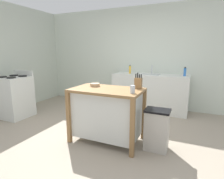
{
  "coord_description": "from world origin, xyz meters",
  "views": [
    {
      "loc": [
        1.26,
        -2.49,
        1.46
      ],
      "look_at": [
        0.02,
        0.27,
        0.83
      ],
      "focal_mm": 29.27,
      "sensor_mm": 36.0,
      "label": 1
    }
  ],
  "objects_px": {
    "kitchen_island": "(107,112)",
    "trash_bin": "(157,130)",
    "bowl_ceramic_small": "(95,85)",
    "bottle_hand_soap": "(130,70)",
    "stove": "(15,97)",
    "knife_block": "(138,83)",
    "drinking_cup": "(132,89)",
    "sink_faucet": "(152,69)",
    "bottle_spray_cleaner": "(185,72)"
  },
  "relations": [
    {
      "from": "kitchen_island",
      "to": "trash_bin",
      "type": "xyz_separation_m",
      "value": [
        0.8,
        0.04,
        -0.18
      ]
    },
    {
      "from": "trash_bin",
      "to": "bottle_hand_soap",
      "type": "bearing_deg",
      "value": 119.99
    },
    {
      "from": "knife_block",
      "to": "trash_bin",
      "type": "bearing_deg",
      "value": -28.9
    },
    {
      "from": "stove",
      "to": "sink_faucet",
      "type": "bearing_deg",
      "value": 35.04
    },
    {
      "from": "trash_bin",
      "to": "bottle_spray_cleaner",
      "type": "xyz_separation_m",
      "value": [
        0.25,
        1.84,
        0.69
      ]
    },
    {
      "from": "stove",
      "to": "knife_block",
      "type": "bearing_deg",
      "value": 1.23
    },
    {
      "from": "trash_bin",
      "to": "sink_faucet",
      "type": "distance_m",
      "value": 2.19
    },
    {
      "from": "stove",
      "to": "drinking_cup",
      "type": "bearing_deg",
      "value": -6.29
    },
    {
      "from": "sink_faucet",
      "to": "kitchen_island",
      "type": "bearing_deg",
      "value": -97.64
    },
    {
      "from": "bowl_ceramic_small",
      "to": "stove",
      "type": "bearing_deg",
      "value": 178.04
    },
    {
      "from": "kitchen_island",
      "to": "sink_faucet",
      "type": "height_order",
      "value": "sink_faucet"
    },
    {
      "from": "kitchen_island",
      "to": "bottle_hand_soap",
      "type": "distance_m",
      "value": 1.94
    },
    {
      "from": "bowl_ceramic_small",
      "to": "sink_faucet",
      "type": "bearing_deg",
      "value": 74.19
    },
    {
      "from": "sink_faucet",
      "to": "stove",
      "type": "xyz_separation_m",
      "value": [
        -2.66,
        -1.86,
        -0.56
      ]
    },
    {
      "from": "bowl_ceramic_small",
      "to": "trash_bin",
      "type": "xyz_separation_m",
      "value": [
        1.08,
        -0.07,
        -0.59
      ]
    },
    {
      "from": "drinking_cup",
      "to": "bottle_hand_soap",
      "type": "relative_size",
      "value": 0.53
    },
    {
      "from": "trash_bin",
      "to": "sink_faucet",
      "type": "xyz_separation_m",
      "value": [
        -0.53,
        2.0,
        0.71
      ]
    },
    {
      "from": "drinking_cup",
      "to": "sink_faucet",
      "type": "bearing_deg",
      "value": 95.12
    },
    {
      "from": "drinking_cup",
      "to": "stove",
      "type": "relative_size",
      "value": 0.11
    },
    {
      "from": "bottle_hand_soap",
      "to": "bottle_spray_cleaner",
      "type": "bearing_deg",
      "value": 1.0
    },
    {
      "from": "sink_faucet",
      "to": "knife_block",
      "type": "bearing_deg",
      "value": -84.59
    },
    {
      "from": "bottle_spray_cleaner",
      "to": "bottle_hand_soap",
      "type": "xyz_separation_m",
      "value": [
        -1.3,
        -0.02,
        0.0
      ]
    },
    {
      "from": "knife_block",
      "to": "bowl_ceramic_small",
      "type": "relative_size",
      "value": 1.53
    },
    {
      "from": "sink_faucet",
      "to": "bottle_hand_soap",
      "type": "height_order",
      "value": "sink_faucet"
    },
    {
      "from": "bowl_ceramic_small",
      "to": "trash_bin",
      "type": "height_order",
      "value": "bowl_ceramic_small"
    },
    {
      "from": "bowl_ceramic_small",
      "to": "bottle_hand_soap",
      "type": "bearing_deg",
      "value": 88.99
    },
    {
      "from": "bowl_ceramic_small",
      "to": "stove",
      "type": "height_order",
      "value": "stove"
    },
    {
      "from": "trash_bin",
      "to": "stove",
      "type": "bearing_deg",
      "value": 177.52
    },
    {
      "from": "sink_faucet",
      "to": "stove",
      "type": "bearing_deg",
      "value": -144.96
    },
    {
      "from": "knife_block",
      "to": "stove",
      "type": "bearing_deg",
      "value": -178.77
    },
    {
      "from": "drinking_cup",
      "to": "sink_faucet",
      "type": "xyz_separation_m",
      "value": [
        -0.2,
        2.18,
        0.09
      ]
    },
    {
      "from": "knife_block",
      "to": "sink_faucet",
      "type": "height_order",
      "value": "sink_faucet"
    },
    {
      "from": "drinking_cup",
      "to": "trash_bin",
      "type": "relative_size",
      "value": 0.18
    },
    {
      "from": "knife_block",
      "to": "stove",
      "type": "distance_m",
      "value": 2.87
    },
    {
      "from": "drinking_cup",
      "to": "knife_block",
      "type": "bearing_deg",
      "value": 93.72
    },
    {
      "from": "bottle_spray_cleaner",
      "to": "drinking_cup",
      "type": "bearing_deg",
      "value": -106.25
    },
    {
      "from": "kitchen_island",
      "to": "sink_faucet",
      "type": "xyz_separation_m",
      "value": [
        0.27,
        2.04,
        0.53
      ]
    },
    {
      "from": "trash_bin",
      "to": "sink_faucet",
      "type": "height_order",
      "value": "sink_faucet"
    },
    {
      "from": "bowl_ceramic_small",
      "to": "drinking_cup",
      "type": "height_order",
      "value": "drinking_cup"
    },
    {
      "from": "trash_bin",
      "to": "stove",
      "type": "height_order",
      "value": "stove"
    },
    {
      "from": "bottle_spray_cleaner",
      "to": "stove",
      "type": "bearing_deg",
      "value": -153.69
    },
    {
      "from": "kitchen_island",
      "to": "sink_faucet",
      "type": "distance_m",
      "value": 2.13
    },
    {
      "from": "bowl_ceramic_small",
      "to": "bottle_hand_soap",
      "type": "xyz_separation_m",
      "value": [
        0.03,
        1.75,
        0.1
      ]
    },
    {
      "from": "kitchen_island",
      "to": "bottle_hand_soap",
      "type": "bearing_deg",
      "value": 97.48
    },
    {
      "from": "knife_block",
      "to": "trash_bin",
      "type": "distance_m",
      "value": 0.77
    },
    {
      "from": "kitchen_island",
      "to": "bowl_ceramic_small",
      "type": "height_order",
      "value": "bowl_ceramic_small"
    },
    {
      "from": "knife_block",
      "to": "bottle_spray_cleaner",
      "type": "xyz_separation_m",
      "value": [
        0.61,
        1.64,
        0.04
      ]
    },
    {
      "from": "kitchen_island",
      "to": "drinking_cup",
      "type": "xyz_separation_m",
      "value": [
        0.47,
        -0.14,
        0.44
      ]
    },
    {
      "from": "knife_block",
      "to": "kitchen_island",
      "type": "bearing_deg",
      "value": -151.78
    },
    {
      "from": "drinking_cup",
      "to": "bottle_hand_soap",
      "type": "distance_m",
      "value": 2.12
    }
  ]
}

